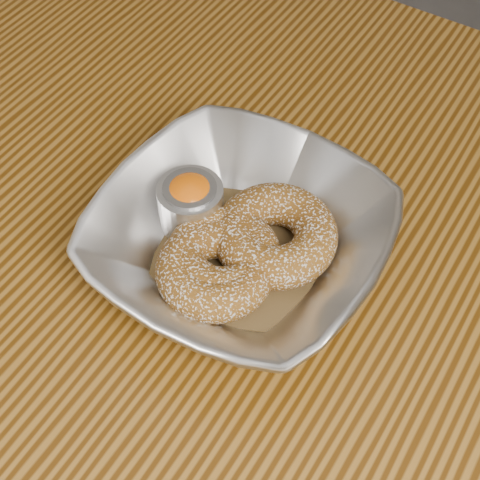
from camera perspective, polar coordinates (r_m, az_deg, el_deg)
The scene contains 7 objects.
table at distance 0.70m, azimuth 7.48°, elevation -8.80°, with size 1.20×0.80×0.75m.
serving_bowl at distance 0.61m, azimuth 0.00°, elevation -0.03°, with size 0.24×0.24×0.06m, color silver.
parchment at distance 0.63m, azimuth 0.00°, elevation -1.17°, with size 0.14×0.14×0.00m, color brown.
donut_back at distance 0.62m, azimuth 2.75°, elevation 0.39°, with size 0.11×0.11×0.04m, color brown.
donut_front at distance 0.60m, azimuth -1.32°, elevation -1.25°, with size 0.10×0.10×0.03m, color brown.
donut_extra at distance 0.60m, azimuth -1.94°, elevation -2.31°, with size 0.10×0.10×0.03m, color brown.
ramekin at distance 0.63m, azimuth -3.84°, elevation 2.88°, with size 0.06×0.06×0.05m.
Camera 1 is at (0.10, -0.33, 1.27)m, focal length 55.00 mm.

